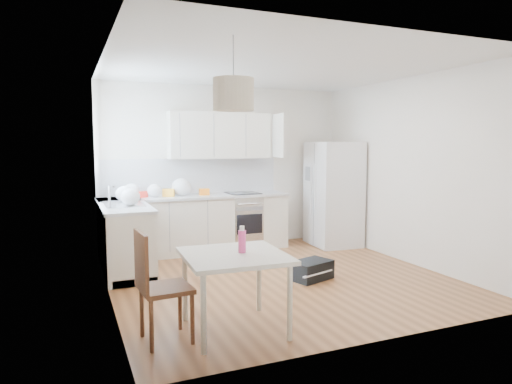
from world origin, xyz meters
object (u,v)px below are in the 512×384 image
dining_table (234,262)px  dining_chair (166,286)px  gym_bag (311,270)px  refrigerator (334,194)px

dining_table → dining_chair: dining_chair is taller
gym_bag → dining_chair: bearing=-170.3°
dining_table → dining_chair: bearing=-178.7°
refrigerator → gym_bag: bearing=-125.6°
refrigerator → gym_bag: (-1.38, -1.66, -0.77)m
dining_table → refrigerator: bearing=47.2°
dining_chair → gym_bag: dining_chair is taller
dining_table → dining_chair: 0.65m
refrigerator → dining_chair: size_ratio=1.78×
refrigerator → dining_table: bearing=-131.4°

